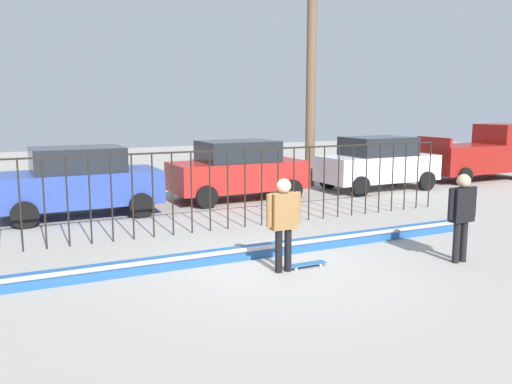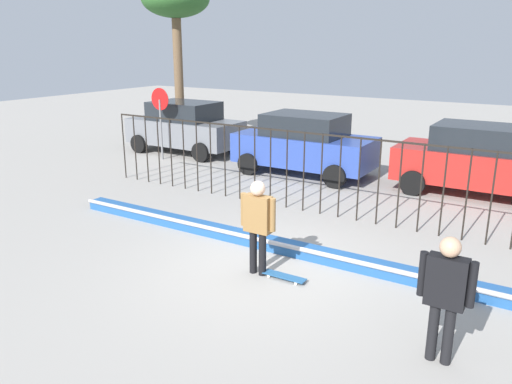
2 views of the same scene
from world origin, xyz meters
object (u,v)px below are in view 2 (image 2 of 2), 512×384
Objects in this scene: parked_car_blue at (304,144)px; palm_tree_short at (176,4)px; skateboard at (284,276)px; skateboarder at (258,219)px; stop_sign at (160,114)px; parked_car_red at (479,160)px; parked_car_gray at (185,127)px; camera_operator at (446,289)px.

palm_tree_short is at bearing 160.64° from parked_car_blue.
skateboarder is at bearing 163.12° from skateboard.
stop_sign is at bearing 135.68° from skateboarder.
parked_car_red is at bearing 65.69° from skateboarder.
skateboarder is 0.40× the size of parked_car_blue.
parked_car_gray is 1.49m from stop_sign.
parked_car_blue is at bearing -16.21° from palm_tree_short.
parked_car_red is at bearing -7.09° from palm_tree_short.
skateboarder is 7.35m from parked_car_blue.
skateboard is 0.32× the size of stop_sign.
parked_car_red is 10.32m from stop_sign.
parked_car_gray reaches higher than camera_operator.
skateboard is 10.43m from stop_sign.
parked_car_blue is (-3.06, 6.86, 0.91)m from skateboard.
parked_car_gray is 5.31m from parked_car_blue.
parked_car_blue is at bearing -175.03° from parked_car_red.
stop_sign is (-7.77, 6.17, 0.58)m from skateboarder.
parked_car_gray is 10.27m from parked_car_red.
stop_sign is 0.40× the size of palm_tree_short.
parked_car_blue is at bearing 104.36° from skateboarder.
skateboarder is 1.00× the size of camera_operator.
skateboard is at bearing 15.54° from camera_operator.
skateboard is (0.52, 0.04, -0.98)m from skateboarder.
parked_car_gray is at bearing -45.01° from palm_tree_short.
skateboarder is 1.11m from skateboard.
camera_operator is 14.05m from parked_car_gray.
palm_tree_short reaches higher than camera_operator.
parked_car_red is (1.94, 7.33, 0.91)m from skateboard.
parked_car_blue is (5.27, -0.62, 0.00)m from parked_car_gray.
parked_car_blue is (-5.91, 7.89, -0.07)m from camera_operator.
camera_operator is (2.85, -1.03, 0.98)m from skateboard.
palm_tree_short is (-1.33, 2.63, 3.80)m from stop_sign.
stop_sign is at bearing 122.52° from skateboard.
camera_operator reaches higher than skateboard.
camera_operator is (3.37, -0.99, 0.00)m from skateboarder.
palm_tree_short is at bearing 135.39° from parked_car_gray.
stop_sign reaches higher than camera_operator.
stop_sign reaches higher than parked_car_gray.
skateboard is 0.19× the size of parked_car_red.
skateboarder is 0.69× the size of stop_sign.
palm_tree_short reaches higher than parked_car_blue.
stop_sign reaches higher than skateboard.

